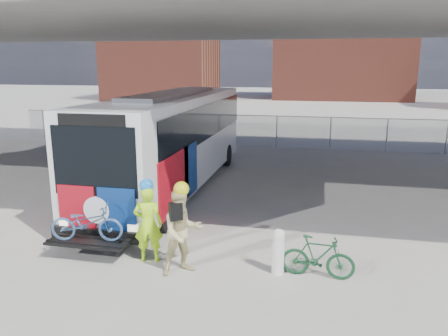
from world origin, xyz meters
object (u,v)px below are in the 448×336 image
(bollard, at_px, (278,250))
(cyclist_tan, at_px, (182,231))
(bike_parked, at_px, (318,257))
(cyclist_hivis, at_px, (148,222))
(bus, at_px, (174,134))

(bollard, relative_size, cyclist_tan, 0.50)
(cyclist_tan, xyz_separation_m, bike_parked, (3.01, 0.42, -0.53))
(bollard, relative_size, cyclist_hivis, 0.52)
(bus, relative_size, cyclist_hivis, 6.31)
(cyclist_tan, bearing_deg, bike_parked, -29.05)
(bus, xyz_separation_m, bollard, (4.59, -6.32, -1.53))
(bus, height_order, cyclist_hivis, bus)
(bus, distance_m, cyclist_tan, 7.26)
(cyclist_hivis, relative_size, bike_parked, 1.27)
(bollard, bearing_deg, cyclist_hivis, 180.00)
(cyclist_tan, bearing_deg, bus, 73.02)
(bollard, distance_m, bike_parked, 0.89)
(bus, height_order, bollard, bus)
(bus, xyz_separation_m, bike_parked, (5.48, -6.32, -1.62))
(bike_parked, bearing_deg, cyclist_tan, 101.55)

